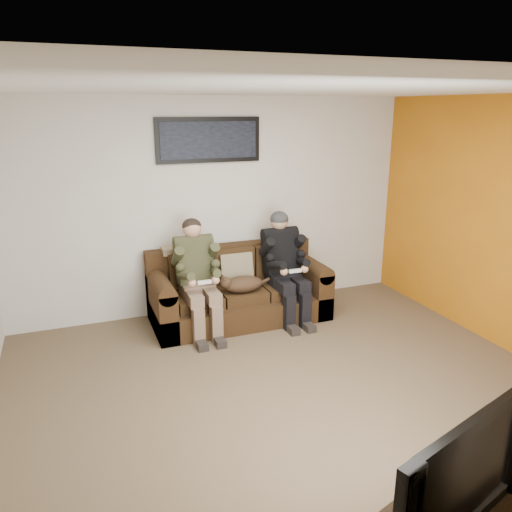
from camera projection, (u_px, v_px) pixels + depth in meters
name	position (u px, v px, depth m)	size (l,w,h in m)	color
floor	(291.00, 395.00, 4.45)	(5.00, 5.00, 0.00)	brown
ceiling	(298.00, 88.00, 3.71)	(5.00, 5.00, 0.00)	silver
wall_back	(216.00, 207.00, 6.09)	(5.00, 5.00, 0.00)	beige
sofa	(238.00, 292.00, 6.03)	(2.08, 0.90, 0.85)	#33200F
throw_pillow	(236.00, 269.00, 5.98)	(0.40, 0.11, 0.38)	#807354
throw_blanket	(180.00, 250.00, 5.90)	(0.43, 0.21, 0.08)	tan
person_left	(197.00, 271.00, 5.58)	(0.51, 0.87, 1.27)	#7C624E
person_right	(284.00, 260.00, 5.95)	(0.51, 0.86, 1.28)	black
cat	(241.00, 284.00, 5.73)	(0.66, 0.26, 0.24)	#4D321E
framed_poster	(209.00, 140.00, 5.80)	(1.25, 0.05, 0.52)	black
television	(448.00, 464.00, 2.46)	(1.15, 0.15, 0.66)	black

